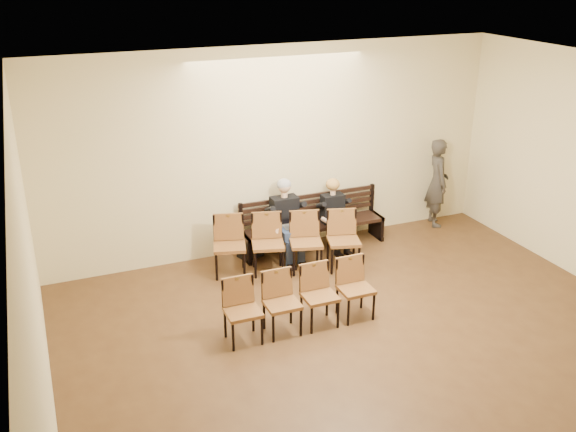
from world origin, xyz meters
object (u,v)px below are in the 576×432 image
at_px(bench, 313,236).
at_px(seated_man, 287,220).
at_px(seated_woman, 335,218).
at_px(water_bottle, 349,223).
at_px(passerby, 438,176).
at_px(laptop, 292,229).
at_px(chair_row_back, 301,300).
at_px(bag, 250,248).
at_px(chair_row_front, 287,244).

relative_size(bench, seated_man, 1.93).
height_order(bench, seated_man, seated_man).
xyz_separation_m(seated_woman, water_bottle, (0.13, -0.29, 0.00)).
bearing_deg(water_bottle, passerby, 13.46).
xyz_separation_m(seated_man, water_bottle, (1.03, -0.29, -0.11)).
relative_size(bench, passerby, 1.35).
height_order(laptop, water_bottle, laptop).
bearing_deg(laptop, seated_man, 94.55).
bearing_deg(bench, seated_man, -167.88).
bearing_deg(seated_woman, seated_man, 180.00).
distance_m(seated_man, chair_row_back, 2.33).
relative_size(seated_man, water_bottle, 6.11).
bearing_deg(seated_woman, water_bottle, -66.44).
bearing_deg(chair_row_back, bench, 62.32).
bearing_deg(bag, bench, -5.02).
bearing_deg(laptop, chair_row_back, -120.40).
bearing_deg(seated_man, laptop, -74.80).
relative_size(seated_woman, chair_row_front, 0.47).
xyz_separation_m(bench, seated_woman, (0.35, -0.12, 0.33)).
bearing_deg(chair_row_back, water_bottle, 48.67).
bearing_deg(water_bottle, seated_woman, 113.56).
distance_m(seated_man, bag, 0.81).
xyz_separation_m(bag, chair_row_front, (0.37, -0.75, 0.34)).
bearing_deg(seated_man, seated_woman, 0.00).
distance_m(seated_man, seated_woman, 0.91).
distance_m(laptop, chair_row_back, 2.19).
relative_size(seated_woman, water_bottle, 5.07).
relative_size(seated_man, bag, 3.38).
xyz_separation_m(seated_woman, chair_row_back, (-1.60, -2.21, -0.12)).
relative_size(seated_man, chair_row_front, 0.57).
height_order(water_bottle, bag, water_bottle).
relative_size(seated_man, laptop, 4.34).
bearing_deg(bench, bag, 174.98).
xyz_separation_m(seated_man, laptop, (0.04, -0.15, -0.11)).
xyz_separation_m(water_bottle, chair_row_back, (-1.73, -1.92, -0.12)).
bearing_deg(chair_row_back, laptop, 70.90).
xyz_separation_m(water_bottle, passerby, (2.12, 0.51, 0.41)).
bearing_deg(water_bottle, bench, 139.24).
xyz_separation_m(bench, chair_row_front, (-0.77, -0.65, 0.26)).
xyz_separation_m(passerby, chair_row_front, (-3.37, -0.75, -0.48)).
bearing_deg(seated_woman, laptop, -169.99).
height_order(chair_row_front, chair_row_back, chair_row_front).
bearing_deg(bag, laptop, -31.01).
distance_m(seated_woman, passerby, 2.30).
bearing_deg(seated_man, bag, 159.18).
bearing_deg(seated_man, bench, 12.12).
distance_m(bench, bag, 1.14).
xyz_separation_m(seated_man, chair_row_front, (-0.21, -0.53, -0.19)).
bearing_deg(chair_row_back, passerby, 32.89).
height_order(bench, seated_woman, seated_woman).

